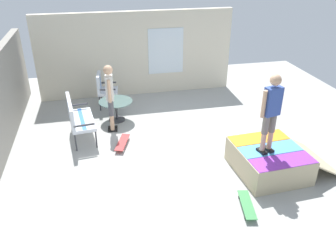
# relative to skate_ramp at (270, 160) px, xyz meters

# --- Properties ---
(ground_plane) EXTENTS (12.00, 12.00, 0.10)m
(ground_plane) POSITION_rel_skate_ramp_xyz_m (1.17, 1.59, -0.33)
(ground_plane) COLOR #A8A8A3
(house_facade) EXTENTS (0.23, 6.00, 2.56)m
(house_facade) POSITION_rel_skate_ramp_xyz_m (4.97, 2.07, 1.00)
(house_facade) COLOR beige
(house_facade) RESTS_ON ground_plane
(skate_ramp) EXTENTS (1.54, 2.12, 0.56)m
(skate_ramp) POSITION_rel_skate_ramp_xyz_m (0.00, 0.00, 0.00)
(skate_ramp) COLOR tan
(skate_ramp) RESTS_ON ground_plane
(patio_bench) EXTENTS (1.30, 0.69, 1.02)m
(patio_bench) POSITION_rel_skate_ramp_xyz_m (2.30, 3.92, 0.34)
(patio_bench) COLOR #38383D
(patio_bench) RESTS_ON ground_plane
(patio_chair_near_house) EXTENTS (0.68, 0.62, 1.02)m
(patio_chair_near_house) POSITION_rel_skate_ramp_xyz_m (4.09, 3.19, 0.33)
(patio_chair_near_house) COLOR #38383D
(patio_chair_near_house) RESTS_ON ground_plane
(patio_table) EXTENTS (0.90, 0.90, 0.57)m
(patio_table) POSITION_rel_skate_ramp_xyz_m (3.11, 2.93, 0.13)
(patio_table) COLOR #38383D
(patio_table) RESTS_ON ground_plane
(person_watching) EXTENTS (0.48, 0.26, 1.73)m
(person_watching) POSITION_rel_skate_ramp_xyz_m (2.56, 3.08, 0.74)
(person_watching) COLOR black
(person_watching) RESTS_ON ground_plane
(person_skater) EXTENTS (0.30, 0.47, 1.62)m
(person_skater) POSITION_rel_skate_ramp_xyz_m (-0.07, 0.18, 1.22)
(person_skater) COLOR black
(person_skater) RESTS_ON skate_ramp
(skateboard_by_bench) EXTENTS (0.82, 0.45, 0.10)m
(skateboard_by_bench) POSITION_rel_skate_ramp_xyz_m (1.71, 2.91, -0.19)
(skateboard_by_bench) COLOR #B23838
(skateboard_by_bench) RESTS_ON ground_plane
(skateboard_spare) EXTENTS (0.82, 0.36, 0.10)m
(skateboard_spare) POSITION_rel_skate_ramp_xyz_m (-1.01, 0.93, -0.19)
(skateboard_spare) COLOR #3F8C4C
(skateboard_spare) RESTS_ON ground_plane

